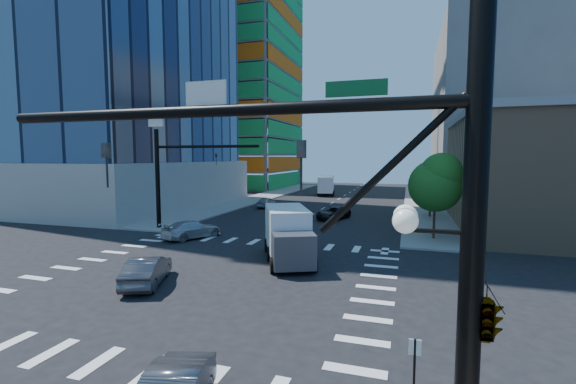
% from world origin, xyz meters
% --- Properties ---
extents(ground, '(160.00, 160.00, 0.00)m').
position_xyz_m(ground, '(0.00, 0.00, 0.00)').
color(ground, black).
rests_on(ground, ground).
extents(road_markings, '(20.00, 20.00, 0.01)m').
position_xyz_m(road_markings, '(0.00, 0.00, 0.01)').
color(road_markings, silver).
rests_on(road_markings, ground).
extents(sidewalk_ne, '(5.00, 60.00, 0.15)m').
position_xyz_m(sidewalk_ne, '(12.50, 40.00, 0.07)').
color(sidewalk_ne, gray).
rests_on(sidewalk_ne, ground).
extents(sidewalk_nw, '(5.00, 60.00, 0.15)m').
position_xyz_m(sidewalk_nw, '(-12.50, 40.00, 0.07)').
color(sidewalk_nw, gray).
rests_on(sidewalk_nw, ground).
extents(construction_building, '(25.16, 34.50, 70.60)m').
position_xyz_m(construction_building, '(-27.41, 61.93, 24.61)').
color(construction_building, gray).
rests_on(construction_building, ground).
extents(bg_building_ne, '(24.00, 30.00, 28.00)m').
position_xyz_m(bg_building_ne, '(27.00, 55.00, 14.00)').
color(bg_building_ne, slate).
rests_on(bg_building_ne, ground).
extents(signal_mast_se, '(10.51, 2.48, 9.00)m').
position_xyz_m(signal_mast_se, '(10.60, -11.50, 5.01)').
color(signal_mast_se, black).
rests_on(signal_mast_se, sidewalk_se).
extents(signal_mast_nw, '(10.20, 0.40, 9.00)m').
position_xyz_m(signal_mast_nw, '(-10.00, 11.50, 5.49)').
color(signal_mast_nw, black).
rests_on(signal_mast_nw, sidewalk_nw).
extents(tree_south, '(4.16, 4.16, 6.82)m').
position_xyz_m(tree_south, '(12.63, 13.90, 4.69)').
color(tree_south, '#382316').
rests_on(tree_south, sidewalk_ne).
extents(tree_north, '(3.54, 3.52, 5.78)m').
position_xyz_m(tree_north, '(12.93, 25.90, 3.99)').
color(tree_north, '#382316').
rests_on(tree_north, sidewalk_ne).
extents(no_parking_sign, '(0.30, 0.06, 2.20)m').
position_xyz_m(no_parking_sign, '(10.70, -9.00, 1.38)').
color(no_parking_sign, black).
rests_on(no_parking_sign, ground).
extents(car_nb_far, '(3.54, 5.24, 1.33)m').
position_xyz_m(car_nb_far, '(2.87, 21.85, 0.67)').
color(car_nb_far, black).
rests_on(car_nb_far, ground).
extents(car_sb_near, '(3.97, 5.42, 1.46)m').
position_xyz_m(car_sb_near, '(-6.39, 8.81, 0.73)').
color(car_sb_near, silver).
rests_on(car_sb_near, ground).
extents(car_sb_mid, '(1.79, 4.14, 1.39)m').
position_xyz_m(car_sb_mid, '(-7.35, 28.65, 0.70)').
color(car_sb_mid, '#A1A4A8').
rests_on(car_sb_mid, ground).
extents(car_sb_cross, '(3.13, 4.76, 1.48)m').
position_xyz_m(car_sb_cross, '(-2.45, -2.02, 0.74)').
color(car_sb_cross, '#444448').
rests_on(car_sb_cross, ground).
extents(box_truck_near, '(5.07, 6.89, 3.33)m').
position_xyz_m(box_truck_near, '(3.29, 4.41, 1.47)').
color(box_truck_near, black).
rests_on(box_truck_near, ground).
extents(box_truck_far, '(3.65, 6.71, 3.34)m').
position_xyz_m(box_truck_far, '(-3.17, 47.28, 1.48)').
color(box_truck_far, black).
rests_on(box_truck_far, ground).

